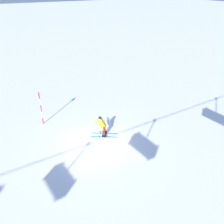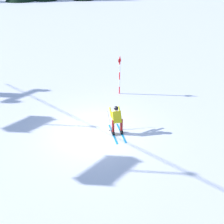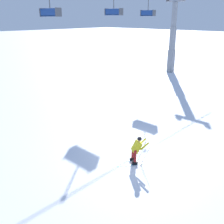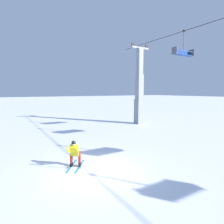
% 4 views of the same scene
% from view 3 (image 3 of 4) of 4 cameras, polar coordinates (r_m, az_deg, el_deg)
% --- Properties ---
extents(ground_plane, '(260.00, 260.00, 0.00)m').
position_cam_3_polar(ground_plane, '(14.69, 5.46, -8.59)').
color(ground_plane, white).
extents(skier_carving_main, '(1.75, 1.47, 1.53)m').
position_cam_3_polar(skier_carving_main, '(13.33, 5.38, -7.82)').
color(skier_carving_main, '#198CCC').
rests_on(skier_carving_main, ground_plane).
extents(lift_tower_far, '(0.71, 2.66, 9.27)m').
position_cam_3_polar(lift_tower_far, '(36.07, 12.94, 14.51)').
color(lift_tower_far, gray).
rests_on(lift_tower_far, ground_plane).
extents(chairlift_seat_second, '(0.61, 2.16, 2.18)m').
position_cam_3_polar(chairlift_seat_second, '(22.16, -13.38, 20.28)').
color(chairlift_seat_second, black).
extents(chairlift_seat_middle, '(0.61, 1.94, 2.06)m').
position_cam_3_polar(chairlift_seat_middle, '(26.89, 0.27, 20.88)').
color(chairlift_seat_middle, black).
extents(chairlift_seat_fourth, '(0.61, 1.70, 2.11)m').
position_cam_3_polar(chairlift_seat_fourth, '(31.17, 7.71, 20.52)').
color(chairlift_seat_fourth, black).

